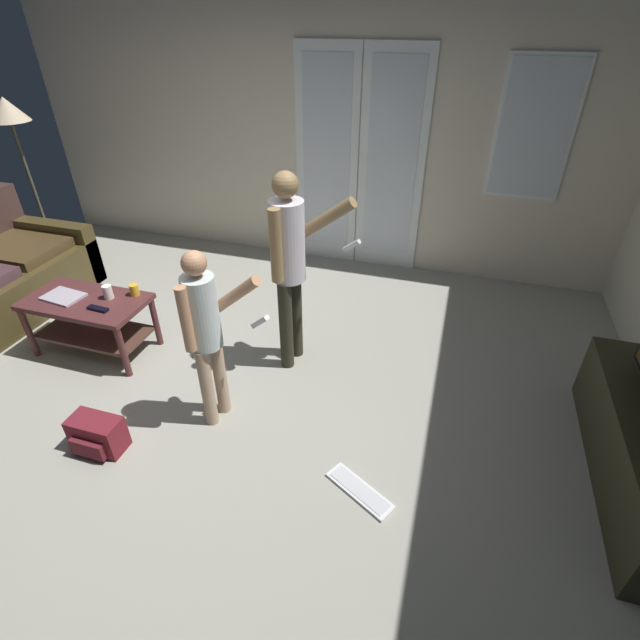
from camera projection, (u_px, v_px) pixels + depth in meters
ground_plane at (210, 392)px, 3.50m from camera, size 6.26×5.00×0.02m
wall_back_with_doors at (317, 125)px, 4.65m from camera, size 6.26×0.09×2.89m
coffee_table at (89, 314)px, 3.73m from camera, size 0.95×0.50×0.48m
person_adult at (290, 258)px, 3.30m from camera, size 0.62×0.41×1.52m
person_child at (206, 327)px, 2.86m from camera, size 0.51×0.34×1.26m
floor_lamp at (10, 119)px, 4.55m from camera, size 0.38×0.38×1.68m
backpack at (97, 435)px, 2.98m from camera, size 0.33×0.21×0.24m
loose_keyboard at (360, 491)px, 2.76m from camera, size 0.45×0.33×0.02m
laptop_closed at (63, 297)px, 3.68m from camera, size 0.32×0.24×0.02m
cup_near_edge at (108, 292)px, 3.65m from camera, size 0.07×0.07×0.11m
cup_by_laptop at (134, 290)px, 3.69m from camera, size 0.07×0.07×0.09m
tv_remote_black at (98, 309)px, 3.52m from camera, size 0.17×0.06×0.02m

